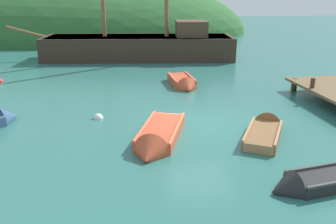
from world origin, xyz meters
TOP-DOWN VIEW (x-y plane):
  - ground_plane at (0.00, 0.00)m, footprint 120.00×120.00m
  - shore_hill at (-7.53, 32.44)m, footprint 41.35×24.91m
  - sailing_ship at (-1.00, 14.35)m, footprint 16.50×5.52m
  - rowboat_near_dock at (1.99, -1.42)m, footprint 2.41×3.17m
  - rowboat_center at (0.49, 5.76)m, footprint 1.18×3.02m
  - rowboat_outer_left at (1.95, -5.01)m, footprint 3.35×1.43m
  - rowboat_outer_right at (-1.83, -1.60)m, footprint 2.38×3.98m
  - buoy_white at (-3.82, 1.23)m, footprint 0.39×0.39m

SIDE VIEW (x-z plane):
  - ground_plane at x=0.00m, z-range 0.00..0.00m
  - shore_hill at x=-7.53m, z-range -6.81..6.81m
  - buoy_white at x=-3.82m, z-range -0.19..0.19m
  - rowboat_outer_left at x=1.95m, z-range -0.36..0.54m
  - rowboat_near_dock at x=1.99m, z-range -0.40..0.59m
  - rowboat_outer_right at x=-1.83m, z-range -0.47..0.68m
  - rowboat_center at x=0.49m, z-range -0.38..0.65m
  - sailing_ship at x=-1.00m, z-range -5.93..7.19m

